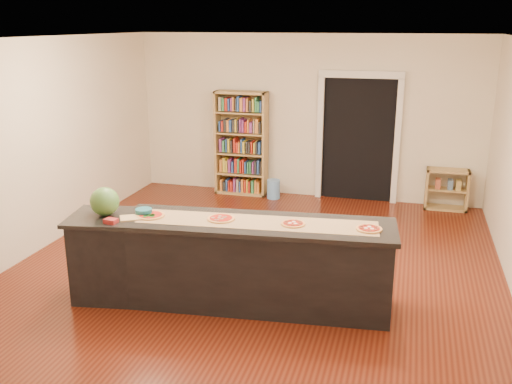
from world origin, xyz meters
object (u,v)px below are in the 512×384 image
(kitchen_island, at_px, (257,264))
(watermelon, at_px, (105,202))
(side_counter, at_px, (117,256))
(bookshelf, at_px, (241,143))
(waste_bin, at_px, (274,189))
(low_shelf, at_px, (447,189))

(kitchen_island, height_order, watermelon, watermelon)
(side_counter, bearing_deg, bookshelf, 78.18)
(side_counter, xyz_separation_m, waste_bin, (0.80, 4.08, -0.32))
(side_counter, xyz_separation_m, bookshelf, (0.17, 4.23, 0.43))
(bookshelf, xyz_separation_m, low_shelf, (3.51, 0.02, -0.58))
(bookshelf, distance_m, watermelon, 4.24)
(bookshelf, height_order, low_shelf, bookshelf)
(side_counter, distance_m, watermelon, 0.64)
(kitchen_island, relative_size, waste_bin, 8.75)
(low_shelf, xyz_separation_m, waste_bin, (-2.88, -0.17, -0.17))
(bookshelf, relative_size, waste_bin, 5.51)
(low_shelf, relative_size, waste_bin, 2.04)
(kitchen_island, distance_m, side_counter, 1.57)
(low_shelf, height_order, watermelon, watermelon)
(bookshelf, relative_size, watermelon, 5.83)
(waste_bin, height_order, watermelon, watermelon)
(side_counter, height_order, waste_bin, side_counter)
(bookshelf, bearing_deg, kitchen_island, -70.99)
(bookshelf, distance_m, waste_bin, 0.99)
(bookshelf, xyz_separation_m, waste_bin, (0.63, -0.15, -0.75))
(side_counter, relative_size, low_shelf, 1.43)
(side_counter, relative_size, waste_bin, 2.91)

